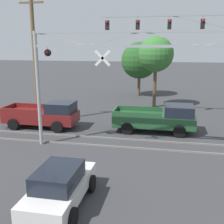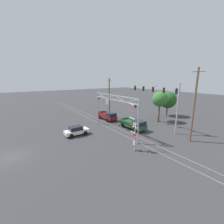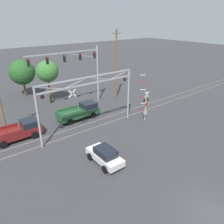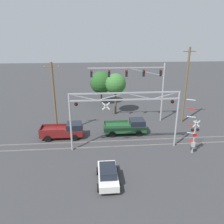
% 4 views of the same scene
% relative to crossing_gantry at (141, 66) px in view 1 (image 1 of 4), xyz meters
% --- Properties ---
extents(rail_track_near, '(80.00, 0.08, 0.10)m').
position_rel_crossing_gantry_xyz_m(rail_track_near, '(0.02, 0.28, -4.68)').
color(rail_track_near, gray).
rests_on(rail_track_near, ground_plane).
extents(rail_track_far, '(80.00, 0.08, 0.10)m').
position_rel_crossing_gantry_xyz_m(rail_track_far, '(0.02, 1.72, -4.68)').
color(rail_track_far, gray).
rests_on(rail_track_far, ground_plane).
extents(crossing_gantry, '(12.04, 0.26, 6.57)m').
position_rel_crossing_gantry_xyz_m(crossing_gantry, '(0.00, 0.00, 0.00)').
color(crossing_gantry, '#9EA0A5').
rests_on(crossing_gantry, ground_plane).
extents(traffic_signal_span, '(10.91, 0.39, 8.61)m').
position_rel_crossing_gantry_xyz_m(traffic_signal_span, '(3.76, 8.07, 1.40)').
color(traffic_signal_span, '#9EA0A5').
rests_on(traffic_signal_span, ground_plane).
extents(pickup_truck_lead, '(5.49, 2.26, 1.91)m').
position_rel_crossing_gantry_xyz_m(pickup_truck_lead, '(0.90, 3.88, -3.78)').
color(pickup_truck_lead, '#23512D').
rests_on(pickup_truck_lead, ground_plane).
extents(pickup_truck_following, '(5.24, 2.26, 1.91)m').
position_rel_crossing_gantry_xyz_m(pickup_truck_following, '(-7.15, 3.32, -3.78)').
color(pickup_truck_following, maroon).
rests_on(pickup_truck_following, ground_plane).
extents(sedan_waiting, '(1.92, 3.95, 1.55)m').
position_rel_crossing_gantry_xyz_m(sedan_waiting, '(-2.29, -6.07, -3.93)').
color(sedan_waiting, silver).
rests_on(sedan_waiting, ground_plane).
extents(utility_pole_left, '(1.80, 0.28, 9.30)m').
position_rel_crossing_gantry_xyz_m(utility_pole_left, '(-8.21, 4.44, 0.07)').
color(utility_pole_left, brown).
rests_on(utility_pole_left, ground_plane).
extents(background_tree_beyond_span, '(3.28, 3.28, 6.63)m').
position_rel_crossing_gantry_xyz_m(background_tree_beyond_span, '(0.21, 11.83, 0.23)').
color(background_tree_beyond_span, brown).
rests_on(background_tree_beyond_span, ground_plane).
extents(background_tree_far_left_verge, '(4.15, 4.15, 6.15)m').
position_rel_crossing_gantry_xyz_m(background_tree_far_left_verge, '(-1.87, 17.53, -0.65)').
color(background_tree_far_left_verge, brown).
rests_on(background_tree_far_left_verge, ground_plane).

